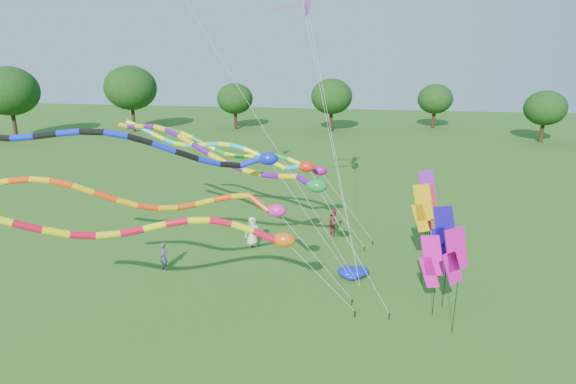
% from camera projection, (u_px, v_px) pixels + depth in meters
% --- Properties ---
extents(ground, '(160.00, 160.00, 0.00)m').
position_uv_depth(ground, '(297.00, 334.00, 19.88)').
color(ground, '#225316').
rests_on(ground, ground).
extents(tree_ring, '(116.20, 118.57, 9.35)m').
position_uv_depth(tree_ring, '(238.00, 196.00, 20.01)').
color(tree_ring, '#382314').
rests_on(tree_ring, ground).
extents(tube_kite_red, '(14.07, 5.92, 6.88)m').
position_uv_depth(tube_kite_red, '(166.00, 230.00, 18.45)').
color(tube_kite_red, black).
rests_on(tube_kite_red, ground).
extents(tube_kite_orange, '(13.48, 4.52, 7.25)m').
position_uv_depth(tube_kite_orange, '(178.00, 200.00, 19.62)').
color(tube_kite_orange, black).
rests_on(tube_kite_orange, ground).
extents(tube_kite_purple, '(15.34, 7.03, 8.11)m').
position_uv_depth(tube_kite_purple, '(227.00, 157.00, 23.72)').
color(tube_kite_purple, black).
rests_on(tube_kite_purple, ground).
extents(tube_kite_blue, '(16.24, 5.77, 9.01)m').
position_uv_depth(tube_kite_blue, '(151.00, 148.00, 20.61)').
color(tube_kite_blue, black).
rests_on(tube_kite_blue, ground).
extents(tube_kite_cyan, '(14.88, 2.21, 7.55)m').
position_uv_depth(tube_kite_cyan, '(235.00, 152.00, 28.45)').
color(tube_kite_cyan, black).
rests_on(tube_kite_cyan, ground).
extents(tube_kite_green, '(13.82, 2.20, 7.08)m').
position_uv_depth(tube_kite_green, '(258.00, 156.00, 29.64)').
color(tube_kite_green, black).
rests_on(tube_kite_green, ground).
extents(delta_kite_high_c, '(5.75, 6.60, 15.04)m').
position_uv_depth(delta_kite_high_c, '(306.00, 2.00, 25.27)').
color(delta_kite_high_c, black).
rests_on(delta_kite_high_c, ground).
extents(banner_pole_violet, '(1.16, 0.15, 4.74)m').
position_uv_depth(banner_pole_violet, '(427.00, 190.00, 27.85)').
color(banner_pole_violet, black).
rests_on(banner_pole_violet, ground).
extents(banner_pole_orange, '(1.10, 0.53, 5.20)m').
position_uv_depth(banner_pole_orange, '(422.00, 208.00, 23.21)').
color(banner_pole_orange, black).
rests_on(banner_pole_orange, ground).
extents(banner_pole_magenta_a, '(1.11, 0.49, 3.80)m').
position_uv_depth(banner_pole_magenta_a, '(431.00, 262.00, 20.65)').
color(banner_pole_magenta_a, black).
rests_on(banner_pole_magenta_a, ground).
extents(banner_pole_red, '(1.16, 0.15, 4.57)m').
position_uv_depth(banner_pole_red, '(427.00, 209.00, 25.04)').
color(banner_pole_red, black).
rests_on(banner_pole_red, ground).
extents(banner_pole_magenta_b, '(1.12, 0.47, 4.74)m').
position_uv_depth(banner_pole_magenta_b, '(455.00, 256.00, 18.92)').
color(banner_pole_magenta_b, black).
rests_on(banner_pole_magenta_b, ground).
extents(banner_pole_blue_b, '(1.13, 0.42, 4.87)m').
position_uv_depth(banner_pole_blue_b, '(444.00, 233.00, 21.05)').
color(banner_pole_blue_b, black).
rests_on(banner_pole_blue_b, ground).
extents(blue_nylon_heap, '(1.85, 1.03, 0.57)m').
position_uv_depth(blue_nylon_heap, '(354.00, 271.00, 25.01)').
color(blue_nylon_heap, '#0D1CB3').
rests_on(blue_nylon_heap, ground).
extents(person_a, '(1.05, 0.89, 1.83)m').
position_uv_depth(person_a, '(252.00, 232.00, 28.57)').
color(person_a, silver).
rests_on(person_a, ground).
extents(person_b, '(0.68, 0.65, 1.57)m').
position_uv_depth(person_b, '(163.00, 257.00, 25.42)').
color(person_b, '#3D4356').
rests_on(person_b, ground).
extents(person_c, '(1.00, 1.06, 1.74)m').
position_uv_depth(person_c, '(334.00, 222.00, 30.38)').
color(person_c, '#94363D').
rests_on(person_c, ground).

